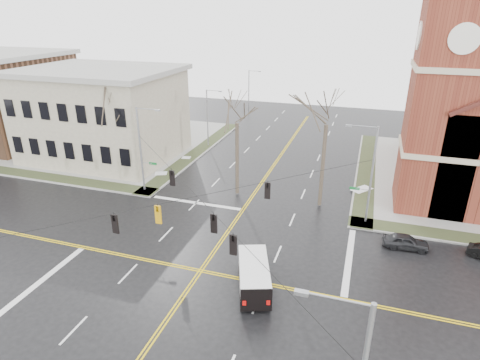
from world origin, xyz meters
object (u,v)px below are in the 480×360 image
(cargo_van, at_px, (254,273))
(tree_nw_far, at_px, (117,113))
(parked_car_a, at_px, (406,242))
(tree_ne, at_px, (327,119))
(signal_pole_ne, at_px, (370,173))
(tree_nw_near, at_px, (237,118))
(signal_pole_nw, at_px, (142,147))
(streetlight_north_b, at_px, (250,91))
(streetlight_north_a, at_px, (208,116))

(cargo_van, relative_size, tree_nw_far, 0.52)
(parked_car_a, bearing_deg, tree_nw_far, 76.22)
(cargo_van, height_order, tree_ne, tree_ne)
(signal_pole_ne, distance_m, tree_ne, 6.21)
(parked_car_a, distance_m, tree_ne, 12.60)
(tree_nw_near, bearing_deg, tree_ne, -0.76)
(signal_pole_nw, distance_m, streetlight_north_b, 36.51)
(streetlight_north_b, distance_m, cargo_van, 50.94)
(signal_pole_ne, xyz_separation_m, parked_car_a, (3.41, -3.40, -4.33))
(signal_pole_ne, relative_size, cargo_van, 1.61)
(streetlight_north_b, distance_m, tree_ne, 38.87)
(tree_ne, bearing_deg, streetlight_north_a, 140.93)
(signal_pole_nw, bearing_deg, cargo_van, -37.72)
(streetlight_north_b, bearing_deg, signal_pole_nw, -91.05)
(streetlight_north_a, relative_size, tree_nw_far, 0.74)
(signal_pole_ne, xyz_separation_m, tree_ne, (-4.31, 2.16, 3.92))
(tree_nw_near, distance_m, tree_ne, 8.72)
(tree_ne, bearing_deg, tree_nw_near, 179.24)
(streetlight_north_a, xyz_separation_m, tree_nw_far, (-4.66, -14.35, 3.36))
(streetlight_north_b, bearing_deg, tree_nw_far, -97.72)
(streetlight_north_b, bearing_deg, streetlight_north_a, -90.00)
(cargo_van, height_order, tree_nw_far, tree_nw_far)
(signal_pole_ne, relative_size, signal_pole_nw, 1.00)
(tree_nw_far, bearing_deg, signal_pole_nw, -28.35)
(parked_car_a, bearing_deg, streetlight_north_b, 29.17)
(streetlight_north_b, height_order, parked_car_a, streetlight_north_b)
(streetlight_north_a, height_order, tree_nw_far, tree_nw_far)
(signal_pole_nw, distance_m, streetlight_north_a, 16.52)
(streetlight_north_a, bearing_deg, tree_nw_far, -107.99)
(streetlight_north_a, distance_m, parked_car_a, 32.49)
(tree_nw_near, relative_size, tree_ne, 0.93)
(tree_nw_far, bearing_deg, parked_car_a, -10.48)
(streetlight_north_a, bearing_deg, signal_pole_nw, -92.32)
(parked_car_a, bearing_deg, signal_pole_ne, 41.78)
(signal_pole_nw, distance_m, tree_nw_far, 5.37)
(tree_ne, bearing_deg, parked_car_a, -35.76)
(streetlight_north_b, xyz_separation_m, tree_nw_near, (8.97, -34.23, 3.78))
(tree_nw_near, height_order, tree_ne, tree_ne)
(tree_nw_near, xyz_separation_m, tree_ne, (8.70, -0.11, 0.62))
(signal_pole_ne, bearing_deg, cargo_van, -120.13)
(signal_pole_nw, height_order, parked_car_a, signal_pole_nw)
(signal_pole_ne, height_order, signal_pole_nw, same)
(streetlight_north_a, bearing_deg, tree_ne, -39.07)
(signal_pole_ne, bearing_deg, tree_nw_near, 170.09)
(streetlight_north_b, bearing_deg, tree_nw_near, -75.32)
(streetlight_north_a, height_order, parked_car_a, streetlight_north_a)
(parked_car_a, relative_size, tree_ne, 0.30)
(streetlight_north_a, height_order, streetlight_north_b, same)
(signal_pole_ne, xyz_separation_m, streetlight_north_b, (-21.97, 36.50, -0.48))
(cargo_van, bearing_deg, parked_car_a, 20.23)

